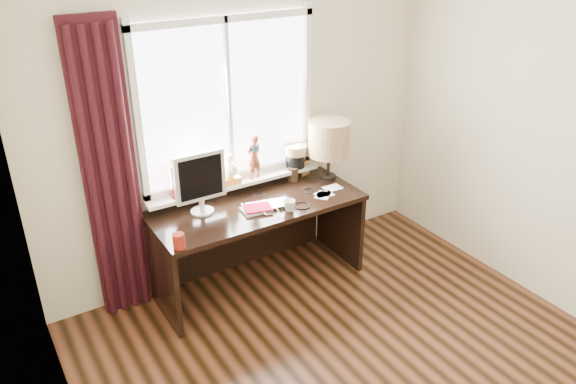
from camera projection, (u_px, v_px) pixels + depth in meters
wall_back at (244, 122)px, 4.52m from camera, size 3.50×0.00×2.60m
wall_left at (86, 346)px, 2.17m from camera, size 0.00×4.00×2.60m
laptop at (266, 206)px, 4.38m from camera, size 0.41×0.31×0.03m
mug at (289, 205)px, 4.31m from camera, size 0.13×0.13×0.09m
red_cup at (179, 241)px, 3.83m from camera, size 0.08×0.08×0.11m
window at (232, 127)px, 4.42m from camera, size 1.52×0.20×1.40m
curtain at (111, 178)px, 4.00m from camera, size 0.38×0.09×2.25m
desk at (252, 225)px, 4.62m from camera, size 1.70×0.70×0.75m
monitor at (200, 179)px, 4.19m from camera, size 0.40×0.18×0.49m
notebook_stack at (257, 209)px, 4.33m from camera, size 0.25×0.20×0.03m
brush_holder at (293, 174)px, 4.80m from camera, size 0.09×0.09×0.25m
icon_frame at (305, 169)px, 4.89m from camera, size 0.10×0.04×0.13m
table_lamp at (329, 139)px, 4.71m from camera, size 0.35×0.35×0.52m
loose_papers at (327, 192)px, 4.62m from camera, size 0.32×0.22×0.00m
desk_cables at (294, 198)px, 4.52m from camera, size 0.52×0.49×0.01m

